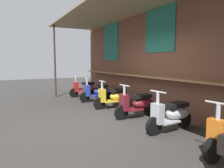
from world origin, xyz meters
name	(u,v)px	position (x,y,z in m)	size (l,w,h in m)	color
ground_plane	(104,122)	(0.00, 0.00, 0.00)	(30.97, 30.97, 0.00)	#383533
market_stall_facade	(160,51)	(0.00, 1.86, 1.93)	(11.06, 2.45, 3.49)	brown
scooter_red	(86,88)	(-4.16, 1.08, 0.39)	(0.46, 1.40, 0.97)	red
scooter_blue	(98,92)	(-2.79, 1.08, 0.39)	(0.46, 1.40, 0.97)	#233D9E
scooter_yellow	(115,97)	(-1.38, 1.08, 0.39)	(0.46, 1.40, 0.97)	gold
scooter_maroon	(138,104)	(0.02, 1.08, 0.39)	(0.46, 1.40, 0.97)	maroon
scooter_silver	(173,114)	(1.39, 1.08, 0.39)	(0.49, 1.40, 0.97)	#B2B5BA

